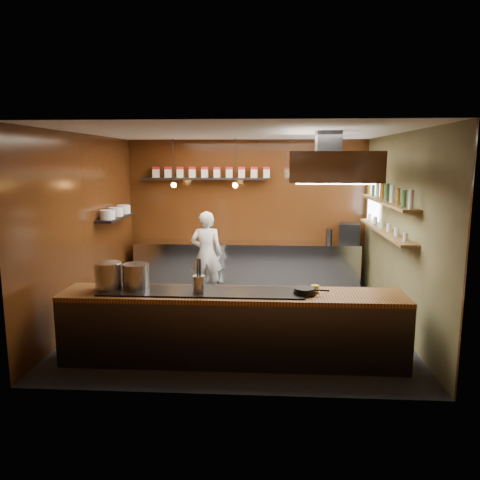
# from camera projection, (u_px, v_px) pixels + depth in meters

# --- Properties ---
(floor) EXTENTS (5.00, 5.00, 0.00)m
(floor) POSITION_uv_depth(u_px,v_px,m) (240.00, 319.00, 7.69)
(floor) COLOR black
(floor) RESTS_ON ground
(back_wall) EXTENTS (5.00, 0.00, 5.00)m
(back_wall) POSITION_uv_depth(u_px,v_px,m) (247.00, 212.00, 9.90)
(back_wall) COLOR #361509
(back_wall) RESTS_ON ground
(left_wall) EXTENTS (0.00, 5.00, 5.00)m
(left_wall) POSITION_uv_depth(u_px,v_px,m) (87.00, 228.00, 7.59)
(left_wall) COLOR #361509
(left_wall) RESTS_ON ground
(right_wall) EXTENTS (0.00, 5.00, 5.00)m
(right_wall) POSITION_uv_depth(u_px,v_px,m) (400.00, 231.00, 7.29)
(right_wall) COLOR brown
(right_wall) RESTS_ON ground
(ceiling) EXTENTS (5.00, 5.00, 0.00)m
(ceiling) POSITION_uv_depth(u_px,v_px,m) (240.00, 133.00, 7.18)
(ceiling) COLOR silver
(ceiling) RESTS_ON back_wall
(window_pane) EXTENTS (0.00, 1.00, 1.00)m
(window_pane) POSITION_uv_depth(u_px,v_px,m) (374.00, 196.00, 8.89)
(window_pane) COLOR white
(window_pane) RESTS_ON right_wall
(prep_counter) EXTENTS (4.60, 0.65, 0.90)m
(prep_counter) POSITION_uv_depth(u_px,v_px,m) (246.00, 264.00, 9.75)
(prep_counter) COLOR silver
(prep_counter) RESTS_ON floor
(pass_counter) EXTENTS (4.40, 0.72, 0.94)m
(pass_counter) POSITION_uv_depth(u_px,v_px,m) (233.00, 327.00, 6.04)
(pass_counter) COLOR #38383D
(pass_counter) RESTS_ON floor
(tin_shelf) EXTENTS (2.60, 0.26, 0.04)m
(tin_shelf) POSITION_uv_depth(u_px,v_px,m) (204.00, 179.00, 9.69)
(tin_shelf) COLOR black
(tin_shelf) RESTS_ON back_wall
(plate_shelf) EXTENTS (0.30, 1.40, 0.04)m
(plate_shelf) POSITION_uv_depth(u_px,v_px,m) (116.00, 217.00, 8.55)
(plate_shelf) COLOR black
(plate_shelf) RESTS_ON left_wall
(bottle_shelf_upper) EXTENTS (0.26, 2.80, 0.04)m
(bottle_shelf_upper) POSITION_uv_depth(u_px,v_px,m) (386.00, 202.00, 7.52)
(bottle_shelf_upper) COLOR olive
(bottle_shelf_upper) RESTS_ON right_wall
(bottle_shelf_lower) EXTENTS (0.26, 2.80, 0.04)m
(bottle_shelf_lower) POSITION_uv_depth(u_px,v_px,m) (385.00, 231.00, 7.60)
(bottle_shelf_lower) COLOR olive
(bottle_shelf_lower) RESTS_ON right_wall
(extractor_hood) EXTENTS (1.20, 2.00, 0.72)m
(extractor_hood) POSITION_uv_depth(u_px,v_px,m) (328.00, 166.00, 6.79)
(extractor_hood) COLOR #38383D
(extractor_hood) RESTS_ON ceiling
(pendant_left) EXTENTS (0.10, 0.10, 0.95)m
(pendant_left) POSITION_uv_depth(u_px,v_px,m) (174.00, 182.00, 9.08)
(pendant_left) COLOR black
(pendant_left) RESTS_ON ceiling
(pendant_right) EXTENTS (0.10, 0.10, 0.95)m
(pendant_right) POSITION_uv_depth(u_px,v_px,m) (235.00, 183.00, 9.01)
(pendant_right) COLOR black
(pendant_right) RESTS_ON ceiling
(storage_tins) EXTENTS (2.43, 0.13, 0.22)m
(storage_tins) POSITION_uv_depth(u_px,v_px,m) (211.00, 172.00, 9.66)
(storage_tins) COLOR beige
(storage_tins) RESTS_ON tin_shelf
(plate_stacks) EXTENTS (0.26, 1.16, 0.16)m
(plate_stacks) POSITION_uv_depth(u_px,v_px,m) (116.00, 212.00, 8.53)
(plate_stacks) COLOR white
(plate_stacks) RESTS_ON plate_shelf
(bottles) EXTENTS (0.06, 2.66, 0.24)m
(bottles) POSITION_uv_depth(u_px,v_px,m) (387.00, 193.00, 7.50)
(bottles) COLOR silver
(bottles) RESTS_ON bottle_shelf_upper
(wine_glasses) EXTENTS (0.07, 2.37, 0.13)m
(wine_glasses) POSITION_uv_depth(u_px,v_px,m) (385.00, 226.00, 7.59)
(wine_glasses) COLOR silver
(wine_glasses) RESTS_ON bottle_shelf_lower
(stockpot_large) EXTENTS (0.44, 0.44, 0.34)m
(stockpot_large) POSITION_uv_depth(u_px,v_px,m) (108.00, 275.00, 6.08)
(stockpot_large) COLOR #B9BBC0
(stockpot_large) RESTS_ON pass_counter
(stockpot_small) EXTENTS (0.38, 0.38, 0.32)m
(stockpot_small) POSITION_uv_depth(u_px,v_px,m) (136.00, 276.00, 6.09)
(stockpot_small) COLOR #B1B3B8
(stockpot_small) RESTS_ON pass_counter
(utensil_crock) EXTENTS (0.21, 0.21, 0.21)m
(utensil_crock) POSITION_uv_depth(u_px,v_px,m) (199.00, 284.00, 5.93)
(utensil_crock) COLOR silver
(utensil_crock) RESTS_ON pass_counter
(frying_pan) EXTENTS (0.45, 0.28, 0.07)m
(frying_pan) POSITION_uv_depth(u_px,v_px,m) (305.00, 291.00, 5.86)
(frying_pan) COLOR black
(frying_pan) RESTS_ON pass_counter
(butter_jar) EXTENTS (0.11, 0.11, 0.09)m
(butter_jar) POSITION_uv_depth(u_px,v_px,m) (315.00, 289.00, 5.97)
(butter_jar) COLOR yellow
(butter_jar) RESTS_ON pass_counter
(espresso_machine) EXTENTS (0.46, 0.45, 0.41)m
(espresso_machine) POSITION_uv_depth(u_px,v_px,m) (349.00, 233.00, 9.54)
(espresso_machine) COLOR black
(espresso_machine) RESTS_ON prep_counter
(chef) EXTENTS (0.62, 0.42, 1.64)m
(chef) POSITION_uv_depth(u_px,v_px,m) (206.00, 254.00, 8.91)
(chef) COLOR white
(chef) RESTS_ON floor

